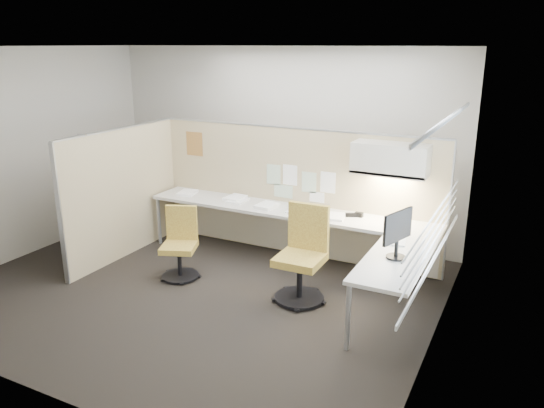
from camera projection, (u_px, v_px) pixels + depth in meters
The scene contains 28 objects.
floor at pixel (197, 289), 6.39m from camera, with size 5.50×4.50×0.01m, color black.
ceiling at pixel (186, 46), 5.57m from camera, with size 5.50×4.50×0.01m, color white.
wall_back at pixel (279, 143), 7.90m from camera, with size 5.50×0.02×2.80m, color beige.
wall_front at pixel (22, 238), 4.06m from camera, with size 5.50×0.02×2.80m, color beige.
wall_left at pixel (24, 154), 7.17m from camera, with size 0.02×4.50×2.80m, color beige.
wall_right at pixel (443, 208), 4.80m from camera, with size 0.02×4.50×2.80m, color beige.
window_pane at pixel (441, 192), 4.76m from camera, with size 0.01×2.80×1.30m, color #A2B2BC.
partition_back at pixel (294, 192), 7.26m from camera, with size 4.10×0.06×1.75m, color tan.
partition_left at pixel (124, 193), 7.21m from camera, with size 0.06×2.20×1.75m, color tan.
desk at pixel (306, 225), 6.78m from camera, with size 4.00×2.07×0.73m.
overhead_bin at pixel (390, 159), 6.32m from camera, with size 0.90×0.36×0.38m, color beige.
task_light_strip at pixel (389, 176), 6.38m from camera, with size 0.60×0.06×0.02m, color #FFEABF.
pinned_papers at pixel (299, 182), 7.16m from camera, with size 1.01×0.00×0.47m.
poster at pixel (194, 144), 7.77m from camera, with size 0.28×0.00×0.35m, color orange.
chair_left at pixel (180, 245), 6.62m from camera, with size 0.53×0.55×0.88m.
chair_right at pixel (303, 257), 6.02m from camera, with size 0.57×0.57×1.08m.
monitor at pixel (398, 232), 5.32m from camera, with size 0.20×0.46×0.50m.
phone at pixel (396, 225), 6.22m from camera, with size 0.21×0.20×0.12m.
stapler at pixel (351, 215), 6.69m from camera, with size 0.14×0.04×0.05m, color black.
tape_dispenser at pixel (359, 215), 6.69m from camera, with size 0.10×0.06×0.06m, color black.
coat_hook at pixel (80, 163), 6.55m from camera, with size 0.18×0.44×1.33m.
paper_stack_0 at pixel (187, 193), 7.71m from camera, with size 0.23×0.30×0.03m, color white.
paper_stack_1 at pixel (238, 200), 7.35m from camera, with size 0.23×0.30×0.02m, color white.
paper_stack_2 at pixel (267, 206), 7.06m from camera, with size 0.23×0.30×0.05m, color white.
paper_stack_3 at pixel (298, 211), 6.91m from camera, with size 0.23×0.30×0.02m, color white.
paper_stack_4 at pixel (335, 217), 6.66m from camera, with size 0.23×0.30×0.03m, color white.
paper_stack_5 at pixel (395, 241), 5.87m from camera, with size 0.23×0.30×0.02m, color white.
paper_stack_6 at pixel (235, 198), 7.43m from camera, with size 0.23×0.30×0.04m, color white.
Camera 1 is at (3.43, -4.79, 2.83)m, focal length 35.00 mm.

